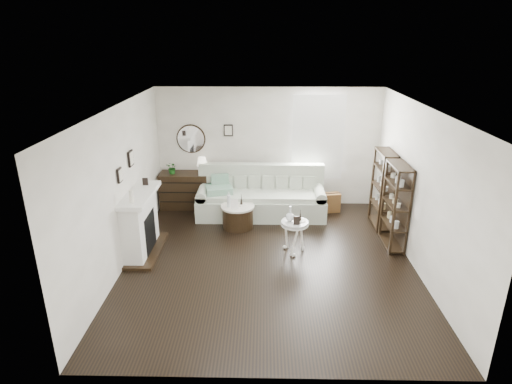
{
  "coord_description": "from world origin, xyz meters",
  "views": [
    {
      "loc": [
        -0.1,
        -6.68,
        3.8
      ],
      "look_at": [
        -0.24,
        0.8,
        1.0
      ],
      "focal_mm": 30.0,
      "sensor_mm": 36.0,
      "label": 1
    }
  ],
  "objects_px": {
    "sofa": "(261,199)",
    "drum_table": "(238,216)",
    "dresser": "(188,190)",
    "pedestal_table": "(295,224)"
  },
  "relations": [
    {
      "from": "sofa",
      "to": "drum_table",
      "type": "distance_m",
      "value": 0.84
    },
    {
      "from": "dresser",
      "to": "sofa",
      "type": "bearing_deg",
      "value": -12.86
    },
    {
      "from": "sofa",
      "to": "pedestal_table",
      "type": "height_order",
      "value": "sofa"
    },
    {
      "from": "pedestal_table",
      "to": "drum_table",
      "type": "bearing_deg",
      "value": 136.48
    },
    {
      "from": "dresser",
      "to": "drum_table",
      "type": "bearing_deg",
      "value": -41.53
    },
    {
      "from": "sofa",
      "to": "drum_table",
      "type": "height_order",
      "value": "sofa"
    },
    {
      "from": "pedestal_table",
      "to": "dresser",
      "type": "bearing_deg",
      "value": 137.51
    },
    {
      "from": "sofa",
      "to": "drum_table",
      "type": "bearing_deg",
      "value": -124.72
    },
    {
      "from": "sofa",
      "to": "drum_table",
      "type": "relative_size",
      "value": 4.02
    },
    {
      "from": "sofa",
      "to": "dresser",
      "type": "xyz_separation_m",
      "value": [
        -1.68,
        0.38,
        0.05
      ]
    }
  ]
}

